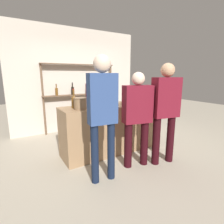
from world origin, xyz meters
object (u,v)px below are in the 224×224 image
object	(u,v)px
counter_bottle_2	(136,96)
counter_bottle_3	(112,97)
counter_bottle_1	(74,101)
customer_right	(165,107)
customer_center	(137,114)
customer_left	(103,108)
server_behind_counter	(95,102)
counter_bottle_0	(125,97)
ice_bucket	(80,104)
cork_jar	(103,102)
wine_glass	(99,99)
counter_bottle_4	(100,98)

from	to	relation	value
counter_bottle_2	counter_bottle_3	size ratio (longest dim) A/B	1.03
counter_bottle_1	customer_right	bearing A→B (deg)	-37.17
counter_bottle_3	customer_center	world-z (taller)	customer_center
customer_left	server_behind_counter	bearing A→B (deg)	-15.97
counter_bottle_3	customer_right	xyz separation A→B (m)	(0.43, -1.04, -0.08)
counter_bottle_0	counter_bottle_3	xyz separation A→B (m)	(-0.24, 0.10, -0.01)
counter_bottle_2	ice_bucket	world-z (taller)	counter_bottle_2
counter_bottle_1	cork_jar	world-z (taller)	counter_bottle_1
counter_bottle_2	wine_glass	world-z (taller)	counter_bottle_2
counter_bottle_2	customer_center	size ratio (longest dim) A/B	0.22
counter_bottle_3	cork_jar	distance (m)	0.40
counter_bottle_3	customer_left	size ratio (longest dim) A/B	0.19
ice_bucket	counter_bottle_1	bearing A→B (deg)	103.77
counter_bottle_3	customer_left	world-z (taller)	customer_left
counter_bottle_2	customer_right	world-z (taller)	customer_right
counter_bottle_2	ice_bucket	distance (m)	1.30
counter_bottle_3	server_behind_counter	xyz separation A→B (m)	(-0.05, 0.73, -0.19)
counter_bottle_1	counter_bottle_2	world-z (taller)	counter_bottle_2
wine_glass	customer_center	xyz separation A→B (m)	(0.24, -0.92, -0.15)
counter_bottle_3	ice_bucket	bearing A→B (deg)	-161.88
counter_bottle_0	server_behind_counter	bearing A→B (deg)	109.21
counter_bottle_1	customer_center	distance (m)	1.15
ice_bucket	counter_bottle_4	bearing A→B (deg)	20.11
counter_bottle_1	counter_bottle_3	size ratio (longest dim) A/B	1.01
cork_jar	customer_center	world-z (taller)	customer_center
counter_bottle_0	cork_jar	xyz separation A→B (m)	(-0.58, -0.11, -0.05)
server_behind_counter	customer_center	size ratio (longest dim) A/B	0.97
counter_bottle_3	cork_jar	bearing A→B (deg)	-147.39
counter_bottle_0	cork_jar	distance (m)	0.59
customer_right	cork_jar	bearing A→B (deg)	53.07
counter_bottle_0	customer_center	xyz separation A→B (m)	(-0.29, -0.77, -0.18)
counter_bottle_1	wine_glass	xyz separation A→B (m)	(0.56, 0.12, -0.02)
counter_bottle_2	customer_left	xyz separation A→B (m)	(-1.24, -0.81, -0.01)
customer_right	customer_left	size ratio (longest dim) A/B	0.96
customer_center	counter_bottle_3	bearing A→B (deg)	9.98
counter_bottle_4	ice_bucket	size ratio (longest dim) A/B	1.60
ice_bucket	customer_left	xyz separation A→B (m)	(0.05, -0.71, 0.03)
counter_bottle_3	customer_center	distance (m)	0.90
server_behind_counter	customer_right	size ratio (longest dim) A/B	0.89
counter_bottle_4	counter_bottle_0	bearing A→B (deg)	-2.01
counter_bottle_3	customer_center	xyz separation A→B (m)	(-0.05, -0.88, -0.17)
counter_bottle_0	wine_glass	world-z (taller)	counter_bottle_0
counter_bottle_0	server_behind_counter	xyz separation A→B (m)	(-0.29, 0.83, -0.19)
ice_bucket	customer_center	distance (m)	0.98
counter_bottle_0	counter_bottle_1	bearing A→B (deg)	178.39
counter_bottle_4	customer_left	size ratio (longest dim) A/B	0.20
counter_bottle_4	server_behind_counter	bearing A→B (deg)	71.66
ice_bucket	cork_jar	bearing A→B (deg)	5.81
counter_bottle_3	customer_right	distance (m)	1.13
counter_bottle_1	customer_right	distance (m)	1.60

